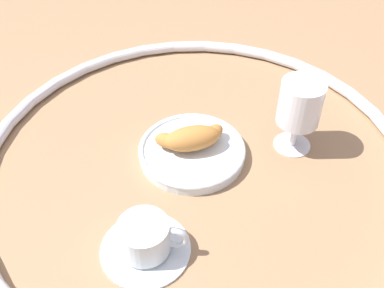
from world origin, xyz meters
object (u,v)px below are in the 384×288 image
(juice_glass_left, at_px, (300,106))
(coffee_cup_near, at_px, (145,240))
(pastry_plate, at_px, (192,151))
(croissant_large, at_px, (192,138))

(juice_glass_left, bearing_deg, coffee_cup_near, -134.65)
(coffee_cup_near, bearing_deg, pastry_plate, 74.57)
(croissant_large, xyz_separation_m, juice_glass_left, (0.18, 0.04, 0.05))
(pastry_plate, xyz_separation_m, coffee_cup_near, (-0.06, -0.20, 0.01))
(juice_glass_left, bearing_deg, croissant_large, -168.89)
(coffee_cup_near, relative_size, juice_glass_left, 0.97)
(pastry_plate, distance_m, juice_glass_left, 0.20)
(pastry_plate, relative_size, coffee_cup_near, 1.41)
(croissant_large, distance_m, coffee_cup_near, 0.21)
(croissant_large, bearing_deg, pastry_plate, -72.40)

